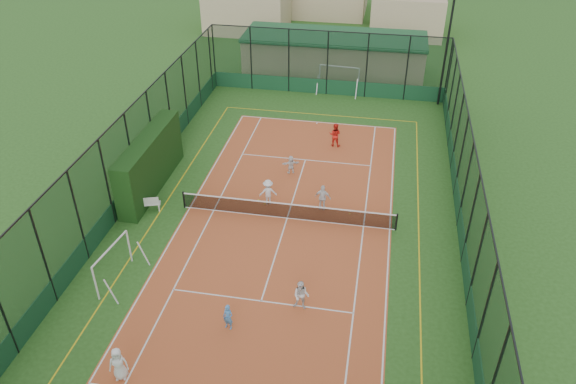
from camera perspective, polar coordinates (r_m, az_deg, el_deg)
name	(u,v)px	position (r m, az deg, el deg)	size (l,w,h in m)	color
ground	(287,218)	(30.32, -0.09, -2.69)	(300.00, 300.00, 0.00)	#27501B
court_slab	(287,218)	(30.32, -0.09, -2.68)	(11.17, 23.97, 0.01)	#B05927
tennis_net	(287,210)	(30.01, -0.09, -1.87)	(11.67, 0.12, 1.06)	black
perimeter_fence	(287,179)	(28.92, -0.09, 1.32)	(18.12, 34.12, 5.00)	black
floodlight_ne	(446,51)	(43.16, 15.77, 13.58)	(0.60, 0.26, 8.25)	black
clubhouse	(334,53)	(49.10, 4.71, 13.87)	(15.20, 7.20, 3.15)	tan
hedge_left	(150,163)	(33.09, -13.82, 2.92)	(1.10, 7.36, 3.22)	black
white_bench	(145,204)	(31.62, -14.37, -1.14)	(1.70, 0.47, 0.96)	white
futsal_goal_near	(113,264)	(27.17, -17.35, -7.00)	(0.83, 2.85, 1.84)	white
futsal_goal_far	(339,79)	(45.16, 5.20, 11.34)	(3.21, 0.93, 2.07)	white
child_near_left	(118,364)	(23.06, -16.85, -16.35)	(0.73, 0.48, 1.50)	white
child_near_mid	(228,317)	(24.07, -6.11, -12.52)	(0.45, 0.30, 1.24)	#4889CD
child_near_right	(301,295)	(24.68, 1.35, -10.47)	(0.72, 0.56, 1.47)	silver
child_far_left	(268,192)	(31.06, -2.03, -0.01)	(0.98, 0.57, 1.52)	silver
child_far_right	(323,198)	(30.64, 3.55, -0.57)	(0.89, 0.37, 1.52)	white
child_far_back	(291,165)	(33.96, 0.30, 2.80)	(1.07, 0.34, 1.15)	white
coach	(335,135)	(37.02, 4.80, 5.82)	(0.78, 0.61, 1.60)	red
tennis_balls	(290,206)	(31.22, 0.23, -1.41)	(5.26, 0.49, 0.07)	#CCE033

